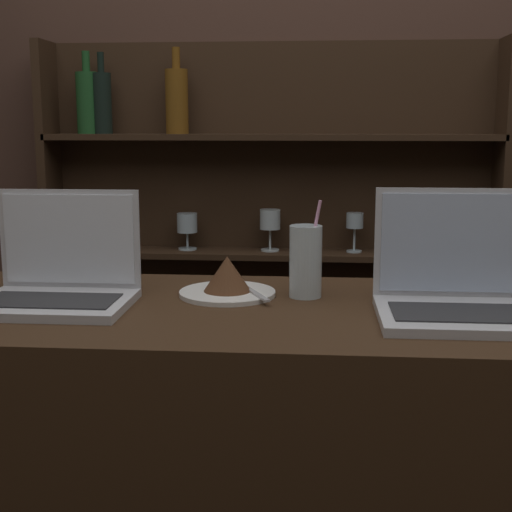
% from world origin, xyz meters
% --- Properties ---
extents(back_wall, '(7.00, 0.06, 2.70)m').
position_xyz_m(back_wall, '(0.00, 1.45, 1.35)').
color(back_wall, '#4C3328').
rests_on(back_wall, ground_plane).
extents(back_shelf, '(1.57, 0.18, 1.61)m').
position_xyz_m(back_shelf, '(-0.16, 1.37, 0.85)').
color(back_shelf, '#332114').
rests_on(back_shelf, ground_plane).
extents(laptop_near, '(0.31, 0.23, 0.23)m').
position_xyz_m(laptop_near, '(-0.51, 0.29, 1.01)').
color(laptop_near, silver).
rests_on(laptop_near, bar_counter).
extents(laptop_far, '(0.33, 0.25, 0.24)m').
position_xyz_m(laptop_far, '(0.30, 0.27, 1.01)').
color(laptop_far, silver).
rests_on(laptop_far, bar_counter).
extents(cake_plate, '(0.21, 0.21, 0.09)m').
position_xyz_m(cake_plate, '(-0.17, 0.39, 1.00)').
color(cake_plate, white).
rests_on(cake_plate, bar_counter).
extents(water_glass, '(0.07, 0.07, 0.21)m').
position_xyz_m(water_glass, '(-0.00, 0.39, 1.04)').
color(water_glass, silver).
rests_on(water_glass, bar_counter).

